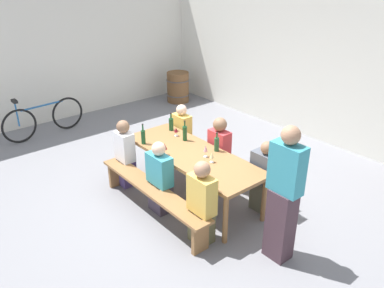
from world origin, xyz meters
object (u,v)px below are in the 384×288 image
Objects in this scene: bench_near at (152,193)px; wine_bottle_0 at (171,124)px; wine_glass_0 at (206,149)px; wine_bottle_2 at (143,137)px; seated_guest_far_0 at (182,136)px; seated_guest_far_2 at (264,179)px; seated_guest_near_0 at (125,155)px; seated_guest_near_2 at (202,205)px; wine_barrel at (178,87)px; tasting_table at (192,157)px; wine_glass_2 at (165,147)px; wine_glass_3 at (176,130)px; standing_host at (284,197)px; bench_far at (227,162)px; parked_bicycle_0 at (44,119)px; wine_bottle_1 at (185,133)px; wine_glass_1 at (212,156)px; seated_guest_far_1 at (219,153)px; wine_bottle_3 at (217,144)px; seated_guest_near_1 at (160,179)px.

bench_near is 7.42× the size of wine_bottle_0.
wine_bottle_2 is at bearing -155.26° from wine_glass_0.
seated_guest_far_2 is (1.90, 0.00, -0.02)m from seated_guest_far_0.
seated_guest_far_2 reaches higher than wine_glass_0.
seated_guest_near_2 is at bearing -90.00° from seated_guest_near_0.
tasting_table is at bearing -35.15° from wine_barrel.
seated_guest_near_2 is (0.89, -0.58, -0.13)m from tasting_table.
seated_guest_near_2 is at bearing -12.33° from wine_glass_2.
wine_glass_3 is 2.37m from standing_host.
bench_far is 1.94m from standing_host.
parked_bicycle_0 is at bearing 95.43° from seated_guest_near_0.
seated_guest_far_0 reaches higher than wine_bottle_1.
wine_glass_1 reaches higher than bench_near.
seated_guest_far_2 is at bearing 15.42° from wine_bottle_1.
bench_near is 1.96× the size of seated_guest_far_1.
wine_glass_1 is at bearing 38.92° from seated_guest_near_2.
wine_glass_2 is at bearing -119.64° from wine_bottle_3.
wine_glass_3 is (0.09, 0.57, -0.02)m from wine_bottle_2.
wine_bottle_3 is 1.58m from standing_host.
seated_guest_far_1 is 4.04m from parked_bicycle_0.
standing_host reaches higher than wine_barrel.
bench_far is 6.93× the size of wine_bottle_2.
wine_bottle_2 is (0.16, -0.65, 0.01)m from wine_bottle_0.
seated_guest_far_2 is (0.03, 1.16, -0.05)m from seated_guest_near_2.
seated_guest_near_2 is (0.49, -0.61, -0.30)m from wine_glass_1.
wine_glass_1 is 1.52m from seated_guest_far_0.
standing_host is (1.49, -0.12, -0.03)m from wine_glass_0.
wine_glass_3 is at bearing -38.13° from wine_barrel.
wine_barrel is (-3.99, 2.58, -0.49)m from wine_glass_0.
seated_guest_near_0 reaches higher than seated_guest_far_2.
wine_bottle_1 is (0.47, -0.08, 0.01)m from wine_bottle_0.
wine_bottle_2 is at bearing -44.86° from wine_barrel.
wine_bottle_0 is 0.26m from wine_glass_3.
bench_near is 2.96× the size of wine_barrel.
wine_bottle_0 is 0.96m from seated_guest_far_1.
seated_guest_near_1 is 0.94× the size of seated_guest_near_2.
seated_guest_near_1 is 1.51m from seated_guest_far_0.
standing_host reaches higher than wine_bottle_3.
wine_glass_1 is 0.13× the size of seated_guest_far_1.
tasting_table is at bearing -117.17° from wine_bottle_3.
standing_host is at bearing -72.74° from seated_guest_near_1.
seated_guest_far_2 is at bearing -38.81° from seated_guest_near_1.
wine_bottle_1 reaches higher than wine_bottle_2.
wine_glass_1 is at bearing 19.12° from wine_bottle_2.
wine_glass_3 is at bearing 38.97° from seated_guest_near_1.
seated_guest_near_0 is 2.74m from standing_host.
seated_guest_far_2 is (0.93, 1.16, -0.01)m from seated_guest_near_1.
wine_barrel is at bearing 144.85° from tasting_table.
bench_far is 1.31× the size of standing_host.
seated_guest_far_2 is at bearing -23.90° from wine_barrel.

